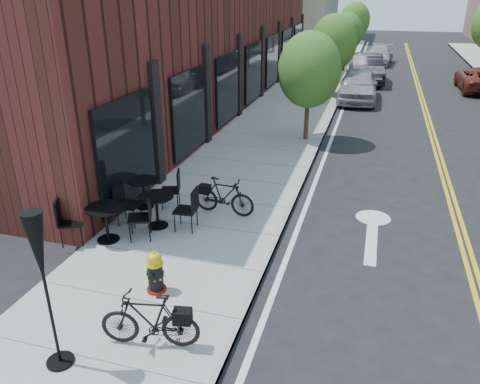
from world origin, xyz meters
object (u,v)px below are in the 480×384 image
(parked_car_far, at_px, (480,79))
(bistro_set_c, at_px, (144,189))
(parked_car_c, at_px, (379,55))
(patio_umbrella, at_px, (40,259))
(fire_hydrant, at_px, (155,272))
(parked_car_a, at_px, (358,85))
(bistro_set_b, at_px, (157,206))
(bicycle_right, at_px, (224,196))
(parked_car_b, at_px, (366,68))
(bistro_set_a, at_px, (106,219))
(bicycle_left, at_px, (150,320))

(parked_car_far, bearing_deg, bistro_set_c, 59.46)
(parked_car_c, bearing_deg, patio_umbrella, -91.56)
(fire_hydrant, bearing_deg, parked_car_a, 63.75)
(fire_hydrant, height_order, bistro_set_b, bistro_set_b)
(bistro_set_b, bearing_deg, bicycle_right, 35.58)
(parked_car_far, bearing_deg, parked_car_b, -9.70)
(fire_hydrant, distance_m, bistro_set_a, 2.33)
(fire_hydrant, relative_size, bicycle_right, 0.53)
(fire_hydrant, bearing_deg, parked_car_c, 65.76)
(bistro_set_c, xyz_separation_m, parked_car_a, (4.40, 14.45, 0.18))
(bistro_set_a, relative_size, parked_car_b, 0.39)
(bicycle_right, xyz_separation_m, patio_umbrella, (-0.79, -5.45, 1.33))
(bicycle_left, height_order, bistro_set_a, bistro_set_a)
(parked_car_b, bearing_deg, fire_hydrant, -104.32)
(bicycle_left, bearing_deg, bistro_set_b, -166.77)
(parked_car_b, bearing_deg, bistro_set_b, -107.99)
(bistro_set_a, relative_size, bistro_set_c, 1.07)
(fire_hydrant, height_order, bicycle_right, bicycle_right)
(bistro_set_a, distance_m, parked_car_far, 23.16)
(bistro_set_c, bearing_deg, bicycle_right, -11.64)
(parked_car_c, bearing_deg, bicycle_left, -89.69)
(bicycle_left, xyz_separation_m, parked_car_b, (2.18, 24.23, 0.23))
(bistro_set_c, bearing_deg, parked_car_b, 59.32)
(bistro_set_c, distance_m, parked_car_far, 21.61)
(bistro_set_a, height_order, bistro_set_c, bistro_set_a)
(bicycle_right, distance_m, bistro_set_c, 2.06)
(fire_hydrant, relative_size, bistro_set_a, 0.42)
(fire_hydrant, relative_size, parked_car_far, 0.18)
(bicycle_right, height_order, patio_umbrella, patio_umbrella)
(fire_hydrant, relative_size, patio_umbrella, 0.33)
(patio_umbrella, bearing_deg, fire_hydrant, 74.15)
(bicycle_right, relative_size, parked_car_b, 0.31)
(bistro_set_b, height_order, patio_umbrella, patio_umbrella)
(parked_car_b, bearing_deg, patio_umbrella, -105.08)
(bistro_set_a, bearing_deg, parked_car_c, 55.76)
(fire_hydrant, bearing_deg, parked_car_far, 50.07)
(bicycle_left, height_order, parked_car_a, parked_car_a)
(bistro_set_b, bearing_deg, bistro_set_a, -134.50)
(bicycle_right, relative_size, patio_umbrella, 0.62)
(fire_hydrant, distance_m, bistro_set_c, 3.68)
(bicycle_left, bearing_deg, patio_umbrella, -67.88)
(bistro_set_b, height_order, parked_car_b, parked_car_b)
(bicycle_right, distance_m, bistro_set_b, 1.67)
(bicycle_right, distance_m, patio_umbrella, 5.67)
(bistro_set_a, xyz_separation_m, parked_car_c, (5.17, 29.02, 0.01))
(bicycle_left, distance_m, parked_car_far, 24.72)
(fire_hydrant, relative_size, bicycle_left, 0.53)
(parked_car_a, bearing_deg, bistro_set_c, -108.18)
(bicycle_left, relative_size, parked_car_c, 0.35)
(fire_hydrant, xyz_separation_m, bicycle_right, (0.21, 3.40, 0.07))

